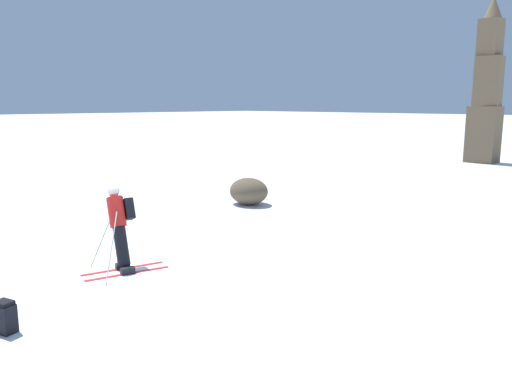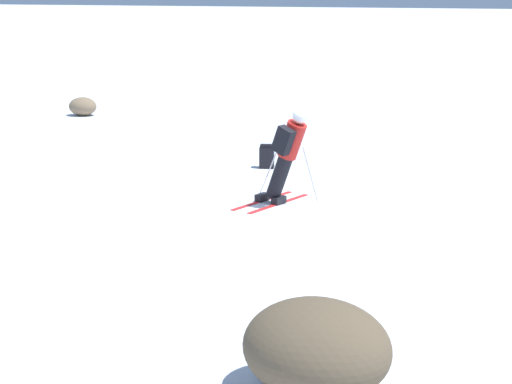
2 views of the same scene
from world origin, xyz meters
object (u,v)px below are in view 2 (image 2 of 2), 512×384
at_px(spare_backpack, 267,157).
at_px(exposed_boulder_0, 317,348).
at_px(skier, 287,151).
at_px(exposed_boulder_1, 83,106).

height_order(spare_backpack, exposed_boulder_0, exposed_boulder_0).
height_order(skier, exposed_boulder_0, skier).
distance_m(skier, exposed_boulder_0, 7.06).
relative_size(spare_backpack, exposed_boulder_1, 0.60).
bearing_deg(exposed_boulder_0, skier, -67.11).
bearing_deg(exposed_boulder_1, spare_backpack, 147.89).
bearing_deg(spare_backpack, exposed_boulder_1, 130.91).
xyz_separation_m(exposed_boulder_0, exposed_boulder_1, (12.12, -14.26, -0.18)).
height_order(skier, exposed_boulder_1, skier).
xyz_separation_m(spare_backpack, exposed_boulder_0, (-4.26, 9.33, 0.21)).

